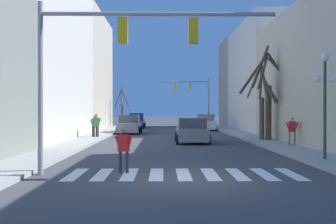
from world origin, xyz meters
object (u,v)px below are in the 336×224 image
at_px(pedestrian_crossing_street, 124,146).
at_px(street_lamp_right_corner, 325,84).
at_px(traffic_signal_far, 193,92).
at_px(pedestrian_near_right_corner, 292,128).
at_px(car_driving_away_lane, 130,125).
at_px(car_parked_left_mid, 137,121).
at_px(street_tree_left_far, 262,103).
at_px(street_tree_right_far, 122,109).
at_px(pedestrian_on_left_sidewalk, 96,123).
at_px(car_parked_right_far, 192,131).
at_px(car_parked_left_near, 205,123).
at_px(pedestrian_waiting_at_curb, 95,124).
at_px(traffic_signal_near, 113,47).
at_px(street_tree_right_mid, 267,95).

bearing_deg(pedestrian_crossing_street, street_lamp_right_corner, 40.91).
bearing_deg(traffic_signal_far, pedestrian_near_right_corner, -81.56).
distance_m(traffic_signal_far, pedestrian_near_right_corner, 25.33).
distance_m(car_driving_away_lane, car_parked_left_mid, 11.09).
xyz_separation_m(street_tree_left_far, street_tree_right_far, (-11.67, 20.87, -0.39)).
xyz_separation_m(car_parked_left_mid, pedestrian_on_left_sidewalk, (-1.81, -17.96, 0.33)).
relative_size(car_parked_right_far, car_parked_left_near, 0.98).
relative_size(pedestrian_near_right_corner, pedestrian_waiting_at_curb, 1.01).
distance_m(pedestrian_waiting_at_curb, pedestrian_on_left_sidewalk, 0.22).
xyz_separation_m(traffic_signal_near, street_tree_left_far, (8.37, 13.48, -1.59)).
bearing_deg(car_parked_left_mid, car_parked_left_near, -124.47).
relative_size(car_parked_right_far, pedestrian_on_left_sidewalk, 2.53).
bearing_deg(traffic_signal_far, pedestrian_on_left_sidewalk, -116.10).
relative_size(traffic_signal_far, pedestrian_on_left_sidewalk, 3.73).
bearing_deg(street_tree_right_far, pedestrian_crossing_street, -83.96).
xyz_separation_m(street_lamp_right_corner, pedestrian_waiting_at_curb, (-11.76, 13.57, -2.12)).
xyz_separation_m(street_lamp_right_corner, pedestrian_near_right_corner, (0.67, 6.12, -2.11)).
xyz_separation_m(car_parked_left_mid, pedestrian_waiting_at_curb, (-1.95, -17.81, 0.27)).
height_order(pedestrian_crossing_street, street_tree_right_mid, street_tree_right_mid).
bearing_deg(car_parked_left_near, traffic_signal_far, 10.44).
height_order(pedestrian_waiting_at_curb, street_tree_right_far, street_tree_right_far).
bearing_deg(car_driving_away_lane, street_tree_left_far, -134.65).
relative_size(traffic_signal_near, street_tree_left_far, 1.49).
height_order(traffic_signal_far, street_tree_right_far, traffic_signal_far).
height_order(pedestrian_on_left_sidewalk, street_tree_left_far, street_tree_left_far).
xyz_separation_m(traffic_signal_near, traffic_signal_far, (5.24, 33.88, 0.09)).
bearing_deg(street_tree_right_mid, pedestrian_near_right_corner, -86.02).
relative_size(car_parked_right_far, car_driving_away_lane, 0.90).
bearing_deg(pedestrian_waiting_at_curb, car_driving_away_lane, 65.70).
xyz_separation_m(pedestrian_near_right_corner, street_tree_left_far, (-0.55, 4.46, 1.53)).
bearing_deg(car_parked_left_near, street_lamp_right_corner, -175.36).
xyz_separation_m(car_driving_away_lane, car_parked_left_near, (7.60, 5.81, 0.01)).
bearing_deg(car_driving_away_lane, street_tree_right_far, 9.35).
relative_size(car_parked_left_near, pedestrian_waiting_at_curb, 2.75).
bearing_deg(car_parked_left_mid, street_tree_left_far, -154.50).
height_order(pedestrian_crossing_street, street_tree_right_far, street_tree_right_far).
height_order(traffic_signal_near, pedestrian_waiting_at_curb, traffic_signal_near).
xyz_separation_m(pedestrian_waiting_at_curb, street_tree_right_mid, (12.14, -3.25, 2.04)).
relative_size(street_lamp_right_corner, pedestrian_on_left_sidewalk, 2.54).
bearing_deg(pedestrian_near_right_corner, traffic_signal_far, -70.30).
bearing_deg(car_driving_away_lane, car_parked_left_mid, 0.46).
bearing_deg(street_tree_left_far, street_lamp_right_corner, -90.65).
height_order(car_parked_right_far, car_driving_away_lane, car_driving_away_lane).
bearing_deg(car_parked_left_mid, traffic_signal_far, -93.45).
bearing_deg(street_tree_left_far, car_parked_left_mid, 115.50).
bearing_deg(pedestrian_crossing_street, street_tree_right_mid, 80.23).
relative_size(car_parked_right_far, pedestrian_near_right_corner, 2.67).
distance_m(traffic_signal_near, car_parked_left_near, 29.85).
xyz_separation_m(car_driving_away_lane, pedestrian_near_right_corner, (10.39, -14.18, 0.31)).
distance_m(traffic_signal_near, pedestrian_crossing_street, 3.34).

